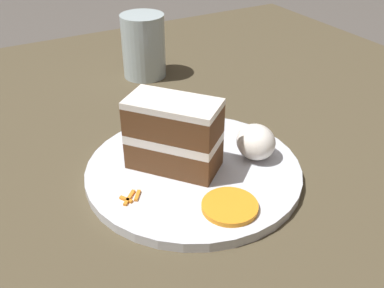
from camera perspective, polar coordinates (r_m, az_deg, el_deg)
name	(u,v)px	position (r m, az deg, el deg)	size (l,w,h in m)	color
ground_plane	(209,189)	(0.60, 2.16, -5.68)	(6.00, 6.00, 0.00)	#4C4742
dining_table	(209,179)	(0.59, 2.20, -4.48)	(1.20, 1.14, 0.03)	#4C422D
plate	(192,169)	(0.57, 0.00, -3.23)	(0.27, 0.27, 0.01)	silver
cake_slice	(174,134)	(0.54, -2.35, 1.22)	(0.12, 0.11, 0.09)	brown
cream_dollop	(256,142)	(0.58, 8.10, 0.27)	(0.05, 0.05, 0.04)	white
orange_garnish	(230,206)	(0.50, 4.83, -7.90)	(0.06, 0.06, 0.01)	orange
carrot_shreds_scatter	(160,171)	(0.56, -4.12, -3.40)	(0.12, 0.21, 0.00)	orange
drinking_glass	(144,50)	(0.83, -6.14, 11.77)	(0.08, 0.08, 0.11)	silver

